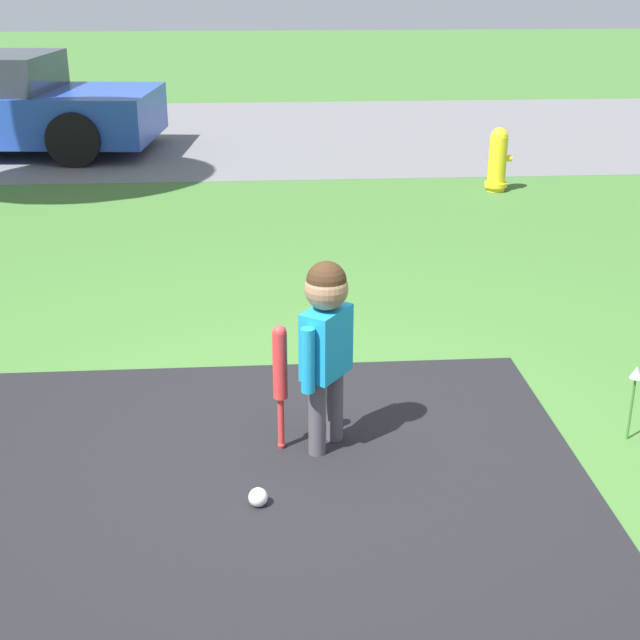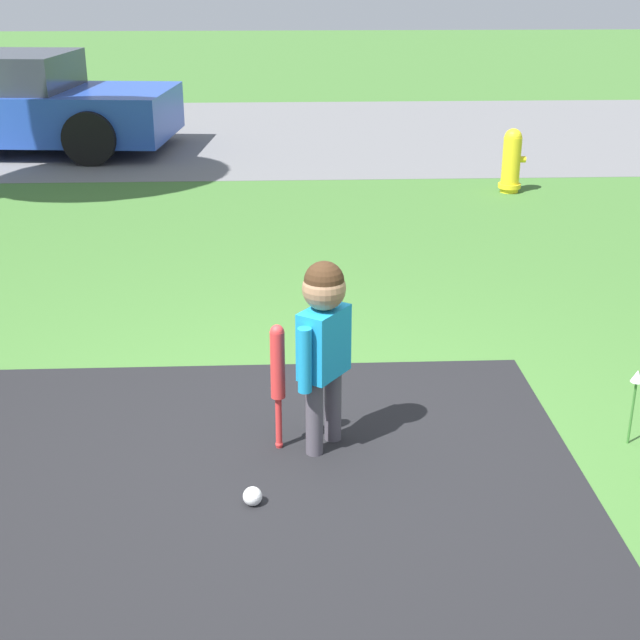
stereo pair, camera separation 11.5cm
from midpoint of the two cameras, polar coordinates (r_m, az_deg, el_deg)
name	(u,v)px [view 2 (the right image)]	position (r m, az deg, el deg)	size (l,w,h in m)	color
ground_plane	(310,450)	(4.40, 0.13, -8.30)	(60.00, 60.00, 0.00)	#3D6B2D
street_strip	(288,133)	(12.85, -1.82, 11.90)	(40.00, 6.00, 0.01)	slate
child	(324,330)	(4.15, 1.05, -0.65)	(0.27, 0.33, 0.95)	#4C4751
baseball_bat	(278,370)	(4.22, -1.94, -3.20)	(0.07, 0.07, 0.65)	red
sports_ball	(253,496)	(3.97, -3.50, -11.20)	(0.09, 0.09, 0.09)	white
fire_hydrant	(511,161)	(9.53, 12.50, 9.89)	(0.26, 0.23, 0.66)	yellow
parked_car	(7,104)	(12.17, -19.12, 12.94)	(4.18, 2.29, 1.20)	#2347AD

